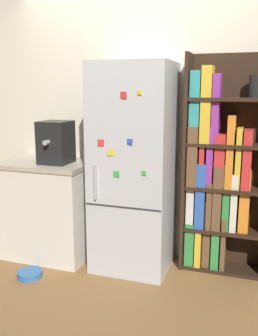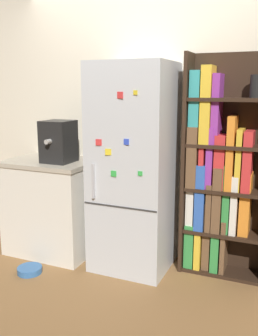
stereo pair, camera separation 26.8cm
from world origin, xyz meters
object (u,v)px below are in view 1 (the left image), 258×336
Objects in this scene: refrigerator at (134,169)px; pet_bowl at (30,273)px; espresso_machine at (56,142)px; bookshelf at (219,175)px.

pet_bowl is at bearing -146.40° from refrigerator.
refrigerator is at bearing 33.60° from pet_bowl.
espresso_machine reaches higher than pet_bowl.
pet_bowl is (-0.05, -0.46, -1.10)m from espresso_machine.
espresso_machine is at bearing 83.59° from pet_bowl.
refrigerator is 4.70× the size of espresso_machine.
bookshelf is at bearing 9.67° from espresso_machine.
refrigerator is 8.35× the size of pet_bowl.
bookshelf is (0.73, 0.18, -0.04)m from refrigerator.
bookshelf is 1.88m from pet_bowl.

